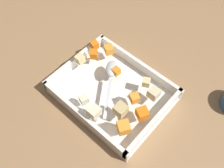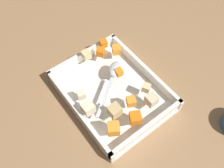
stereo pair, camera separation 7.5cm
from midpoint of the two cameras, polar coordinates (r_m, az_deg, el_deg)
ground_plane at (r=0.80m, az=-3.37°, el=-3.71°), size 4.00×4.00×0.00m
baking_dish at (r=0.79m, az=-2.71°, el=-2.10°), size 0.35×0.27×0.05m
carrot_chunk_rim_edge at (r=0.77m, az=-1.79°, el=2.76°), size 0.02×0.02×0.02m
carrot_chunk_near_right at (r=0.83m, az=-3.35°, el=7.82°), size 0.04×0.04×0.03m
carrot_chunk_heap_side at (r=0.85m, az=-6.62°, el=8.81°), size 0.03×0.03×0.02m
carrot_chunk_corner_nw at (r=0.70m, az=4.04°, el=-7.10°), size 0.04×0.04×0.03m
carrot_chunk_heap_top at (r=0.72m, az=2.31°, el=-3.51°), size 0.03×0.03×0.03m
carrot_chunk_center at (r=0.82m, az=-6.91°, el=6.73°), size 0.04×0.04×0.03m
carrot_chunk_front_center at (r=0.68m, az=-0.49°, el=-10.31°), size 0.05×0.05×0.03m
potato_chunk_far_left at (r=0.75m, az=5.17°, el=0.19°), size 0.03×0.03×0.02m
potato_chunk_mid_left at (r=0.70m, az=-1.06°, el=-6.25°), size 0.03×0.03×0.03m
potato_chunk_mid_right at (r=0.73m, az=6.82°, el=-2.35°), size 0.03×0.03×0.03m
potato_chunk_near_spoon at (r=0.70m, az=-7.31°, el=-6.62°), size 0.03×0.03×0.03m
potato_chunk_corner_se at (r=0.73m, az=-9.51°, el=-3.77°), size 0.03×0.03×0.02m
potato_chunk_corner_sw at (r=0.81m, az=-10.08°, el=5.56°), size 0.03×0.03×0.03m
serving_spoon at (r=0.78m, az=-2.93°, el=2.56°), size 0.14×0.18×0.02m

